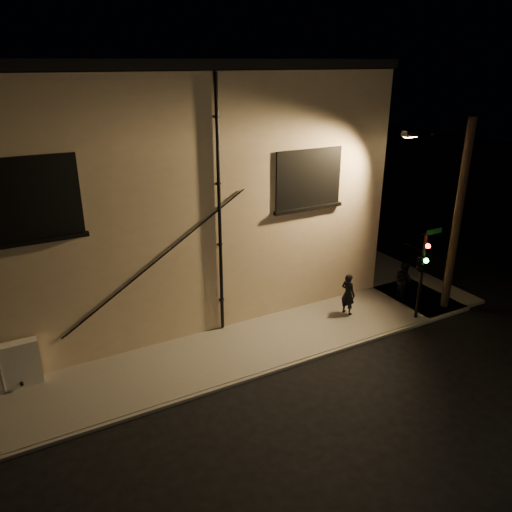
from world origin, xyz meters
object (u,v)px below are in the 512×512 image
pedestrian_b (403,281)px  traffic_signal (421,262)px  pedestrian_a (348,294)px  streetlamp_pole (455,213)px  utility_cabinet (0,369)px

pedestrian_b → traffic_signal: size_ratio=0.47×
pedestrian_a → streetlamp_pole: size_ratio=0.22×
utility_cabinet → pedestrian_a: 11.36m
utility_cabinet → pedestrian_a: (11.32, -0.96, 0.09)m
pedestrian_b → streetlamp_pole: streetlamp_pole is taller
pedestrian_a → traffic_signal: (1.81, -1.55, 1.43)m
streetlamp_pole → traffic_signal: bearing=-168.8°
pedestrian_a → traffic_signal: traffic_signal is taller
pedestrian_b → traffic_signal: 2.19m
streetlamp_pole → pedestrian_a: bearing=161.0°
utility_cabinet → pedestrian_a: pedestrian_a is taller
utility_cabinet → streetlamp_pole: 15.28m
pedestrian_b → streetlamp_pole: (0.92, -1.12, 2.86)m
utility_cabinet → streetlamp_pole: size_ratio=0.30×
pedestrian_a → streetlamp_pole: (3.52, -1.21, 2.86)m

